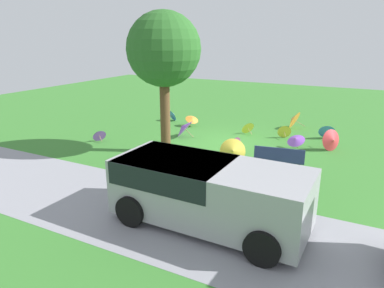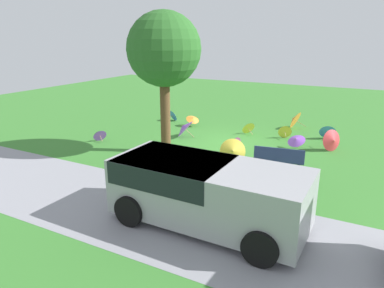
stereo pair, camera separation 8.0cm
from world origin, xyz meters
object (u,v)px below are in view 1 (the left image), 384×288
Objects in this scene: parasol_purple_0 at (99,135)px; parasol_purple_1 at (296,140)px; parasol_yellow_1 at (247,127)px; parasol_purple_3 at (183,128)px; parasol_yellow_2 at (233,151)px; parasol_pink_1 at (235,144)px; parasol_blue_2 at (327,131)px; park_bench at (279,160)px; parasol_blue_0 at (173,115)px; shade_tree at (164,50)px; parasol_yellow_0 at (284,131)px; parasol_orange_0 at (192,119)px; parasol_red_0 at (332,140)px; van_dark at (203,188)px; parasol_orange_4 at (293,119)px.

parasol_purple_1 is at bearing -160.01° from parasol_purple_0.
parasol_purple_3 is (2.35, 1.84, 0.14)m from parasol_yellow_1.
parasol_yellow_2 is 1.44m from parasol_pink_1.
parasol_yellow_1 is 0.93× the size of parasol_blue_2.
parasol_blue_2 is at bearing -149.83° from parasol_purple_0.
park_bench is at bearing 143.97° from parasol_pink_1.
parasol_blue_0 is 0.69× the size of parasol_yellow_2.
shade_tree is at bearing -0.53° from parasol_yellow_2.
parasol_yellow_0 is 0.75× the size of parasol_purple_1.
parasol_purple_3 is (0.39, -2.13, -3.40)m from shade_tree.
parasol_purple_0 is (2.34, 4.12, -0.12)m from parasol_orange_0.
parasol_blue_2 is at bearing -165.48° from parasol_yellow_1.
park_bench is at bearing 68.91° from parasol_red_0.
parasol_yellow_2 reaches higher than parasol_purple_1.
parasol_orange_0 is at bearing -74.10° from parasol_purple_3.
parasol_purple_0 is at bearing -30.75° from van_dark.
parasol_blue_2 is at bearing -154.59° from parasol_purple_3.
parasol_red_0 reaches higher than parasol_blue_0.
parasol_purple_1 is (-0.79, 1.42, 0.09)m from parasol_yellow_0.
parasol_yellow_2 is at bearing 58.68° from parasol_purple_1.
parasol_red_0 is (-2.06, -7.33, -0.48)m from van_dark.
parasol_purple_1 is 1.28× the size of parasol_pink_1.
parasol_pink_1 is at bearing -165.26° from parasol_purple_0.
parasol_yellow_2 reaches higher than parasol_purple_0.
parasol_yellow_1 is at bearing 51.70° from parasol_orange_4.
shade_tree is at bearing 117.32° from parasol_blue_0.
parasol_yellow_0 is 0.96× the size of parasol_pink_1.
parasol_orange_0 is 0.97× the size of parasol_red_0.
shade_tree is 7.23× the size of parasol_yellow_1.
parasol_yellow_0 reaches higher than parasol_orange_0.
park_bench reaches higher than parasol_orange_0.
parasol_red_0 is 1.27× the size of parasol_blue_0.
parasol_blue_2 is (-5.70, -2.71, -0.09)m from parasol_purple_3.
van_dark is 0.88× the size of shade_tree.
parasol_purple_1 is at bearing -121.32° from parasol_yellow_2.
parasol_blue_2 reaches higher than parasol_orange_0.
van_dark is 7.60m from parasol_purple_3.
parasol_blue_0 is at bearing -8.63° from parasol_yellow_1.
park_bench is at bearing 144.78° from parasol_blue_0.
parasol_purple_1 reaches higher than parasol_pink_1.
parasol_yellow_0 is at bearing -25.62° from parasol_red_0.
parasol_blue_0 is 7.71m from parasol_blue_2.
parasol_purple_1 is 0.83× the size of parasol_yellow_2.
parasol_purple_0 is at bearing 19.99° from parasol_purple_1.
parasol_purple_0 is at bearing -0.55° from park_bench.
parasol_yellow_1 is (-2.88, 0.01, -0.10)m from parasol_orange_0.
park_bench is at bearing 91.07° from parasol_purple_1.
parasol_pink_1 is (1.28, 2.74, -0.02)m from parasol_yellow_0.
parasol_yellow_1 is 0.69× the size of parasol_yellow_2.
park_bench is 1.75× the size of parasol_orange_4.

